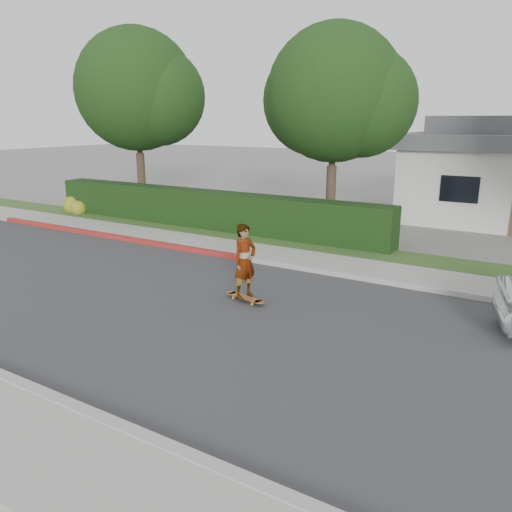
% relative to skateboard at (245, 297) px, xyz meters
% --- Properties ---
extents(ground, '(120.00, 120.00, 0.00)m').
position_rel_skateboard_xyz_m(ground, '(-2.72, -1.12, -0.10)').
color(ground, slate).
rests_on(ground, ground).
extents(road, '(60.00, 8.00, 0.01)m').
position_rel_skateboard_xyz_m(road, '(-2.72, -1.12, -0.10)').
color(road, '#2D2D30').
rests_on(road, ground).
extents(curb_far, '(60.00, 0.20, 0.15)m').
position_rel_skateboard_xyz_m(curb_far, '(-2.72, 2.98, -0.03)').
color(curb_far, '#9E9E99').
rests_on(curb_far, ground).
extents(curb_red_section, '(12.00, 0.21, 0.15)m').
position_rel_skateboard_xyz_m(curb_red_section, '(-7.72, 2.98, -0.02)').
color(curb_red_section, maroon).
rests_on(curb_red_section, ground).
extents(sidewalk_far, '(60.00, 1.60, 0.12)m').
position_rel_skateboard_xyz_m(sidewalk_far, '(-2.72, 3.88, -0.04)').
color(sidewalk_far, gray).
rests_on(sidewalk_far, ground).
extents(planting_strip, '(60.00, 1.60, 0.10)m').
position_rel_skateboard_xyz_m(planting_strip, '(-2.72, 5.48, -0.05)').
color(planting_strip, '#2D4C1E').
rests_on(planting_strip, ground).
extents(hedge, '(15.00, 1.00, 1.50)m').
position_rel_skateboard_xyz_m(hedge, '(-5.72, 6.08, 0.65)').
color(hedge, black).
rests_on(hedge, ground).
extents(flowering_shrub, '(1.40, 1.00, 0.90)m').
position_rel_skateboard_xyz_m(flowering_shrub, '(-12.73, 5.62, 0.23)').
color(flowering_shrub, '#2D4C19').
rests_on(flowering_shrub, ground).
extents(tree_left, '(5.99, 5.21, 8.00)m').
position_rel_skateboard_xyz_m(tree_left, '(-10.23, 7.57, 5.16)').
color(tree_left, '#33261C').
rests_on(tree_left, ground).
extents(tree_center, '(5.66, 4.84, 7.44)m').
position_rel_skateboard_xyz_m(tree_center, '(-1.23, 8.07, 4.80)').
color(tree_center, '#33261C').
rests_on(tree_center, ground).
extents(skateboard, '(1.18, 0.46, 0.11)m').
position_rel_skateboard_xyz_m(skateboard, '(0.00, 0.00, 0.00)').
color(skateboard, '#B57E31').
rests_on(skateboard, ground).
extents(skateboarder, '(0.57, 0.72, 1.75)m').
position_rel_skateboard_xyz_m(skateboarder, '(0.00, 0.00, 0.89)').
color(skateboarder, white).
rests_on(skateboarder, skateboard).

